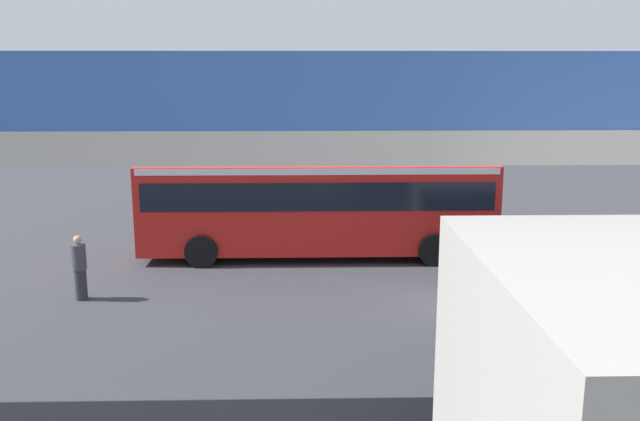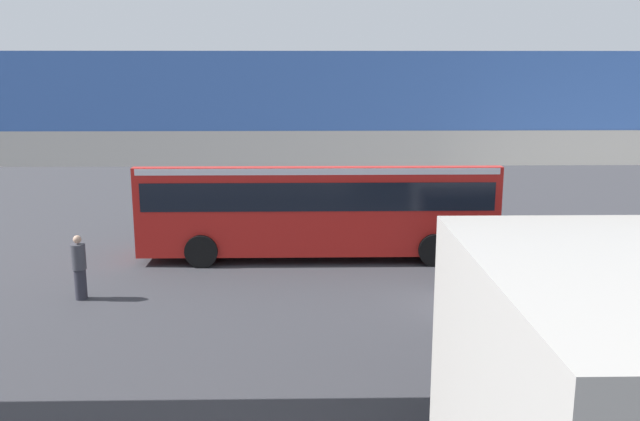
{
  "view_description": "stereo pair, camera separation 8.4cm",
  "coord_description": "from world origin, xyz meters",
  "px_view_note": "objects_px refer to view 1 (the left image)",
  "views": [
    {
      "loc": [
        1.56,
        22.59,
        6.29
      ],
      "look_at": [
        1.03,
        1.0,
        1.6
      ],
      "focal_mm": 38.11,
      "sensor_mm": 36.0,
      "label": 1
    },
    {
      "loc": [
        1.48,
        22.6,
        6.29
      ],
      "look_at": [
        1.03,
        1.0,
        1.6
      ],
      "focal_mm": 38.11,
      "sensor_mm": 36.0,
      "label": 2
    }
  ],
  "objects_px": {
    "bicycle_blue": "(625,264)",
    "traffic_sign": "(314,173)",
    "parked_van": "(549,261)",
    "bicycle_red": "(640,255)",
    "city_bus": "(317,200)",
    "pedestrian": "(80,268)"
  },
  "relations": [
    {
      "from": "city_bus",
      "to": "pedestrian",
      "type": "distance_m",
      "value": 7.81
    },
    {
      "from": "city_bus",
      "to": "parked_van",
      "type": "height_order",
      "value": "city_bus"
    },
    {
      "from": "bicycle_blue",
      "to": "traffic_sign",
      "type": "xyz_separation_m",
      "value": [
        9.23,
        -8.1,
        1.52
      ]
    },
    {
      "from": "city_bus",
      "to": "traffic_sign",
      "type": "relative_size",
      "value": 4.12
    },
    {
      "from": "parked_van",
      "to": "bicycle_red",
      "type": "relative_size",
      "value": 2.71
    },
    {
      "from": "bicycle_red",
      "to": "bicycle_blue",
      "type": "bearing_deg",
      "value": 45.34
    },
    {
      "from": "pedestrian",
      "to": "traffic_sign",
      "type": "relative_size",
      "value": 0.64
    },
    {
      "from": "parked_van",
      "to": "bicycle_blue",
      "type": "height_order",
      "value": "parked_van"
    },
    {
      "from": "bicycle_red",
      "to": "pedestrian",
      "type": "distance_m",
      "value": 16.92
    },
    {
      "from": "bicycle_red",
      "to": "bicycle_blue",
      "type": "height_order",
      "value": "same"
    },
    {
      "from": "bicycle_blue",
      "to": "city_bus",
      "type": "bearing_deg",
      "value": -15.1
    },
    {
      "from": "bicycle_red",
      "to": "bicycle_blue",
      "type": "distance_m",
      "value": 1.37
    },
    {
      "from": "parked_van",
      "to": "bicycle_red",
      "type": "height_order",
      "value": "parked_van"
    },
    {
      "from": "bicycle_red",
      "to": "parked_van",
      "type": "bearing_deg",
      "value": 38.76
    },
    {
      "from": "parked_van",
      "to": "traffic_sign",
      "type": "height_order",
      "value": "traffic_sign"
    },
    {
      "from": "city_bus",
      "to": "bicycle_blue",
      "type": "height_order",
      "value": "city_bus"
    },
    {
      "from": "bicycle_blue",
      "to": "traffic_sign",
      "type": "bearing_deg",
      "value": -41.27
    },
    {
      "from": "traffic_sign",
      "to": "bicycle_blue",
      "type": "bearing_deg",
      "value": 138.73
    },
    {
      "from": "bicycle_red",
      "to": "traffic_sign",
      "type": "xyz_separation_m",
      "value": [
        10.2,
        -7.13,
        1.52
      ]
    },
    {
      "from": "city_bus",
      "to": "parked_van",
      "type": "distance_m",
      "value": 7.77
    },
    {
      "from": "parked_van",
      "to": "pedestrian",
      "type": "bearing_deg",
      "value": -3.11
    },
    {
      "from": "parked_van",
      "to": "bicycle_blue",
      "type": "bearing_deg",
      "value": -143.48
    }
  ]
}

